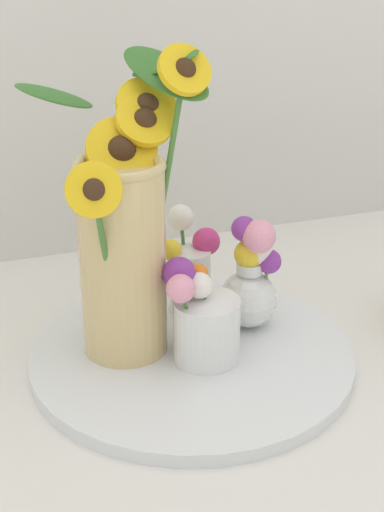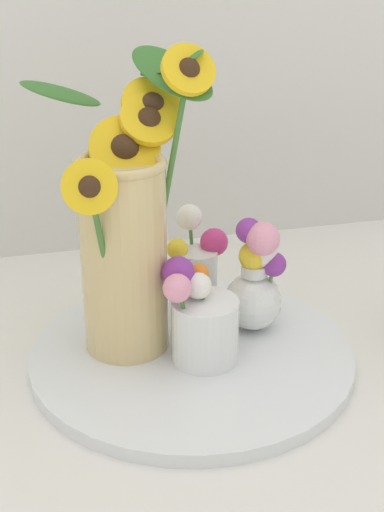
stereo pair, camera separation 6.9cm
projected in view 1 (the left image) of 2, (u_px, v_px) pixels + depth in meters
The scene contains 6 objects.
ground_plane at pixel (236, 395), 0.85m from camera, with size 6.00×6.00×0.00m, color silver.
serving_tray at pixel (192, 355), 0.91m from camera, with size 0.41×0.41×0.02m.
mason_jar_sunflowers at pixel (125, 234), 0.86m from camera, with size 0.25×0.21×0.38m.
vase_small_center at pixel (202, 319), 0.87m from camera, with size 0.10×0.09×0.13m.
vase_bulb_right at pixel (251, 279), 0.94m from camera, with size 0.08×0.08×0.16m.
vase_small_back at pixel (190, 266), 0.99m from camera, with size 0.09×0.08×0.15m.
Camera 1 is at (-0.28, -0.65, 0.50)m, focal length 50.00 mm.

